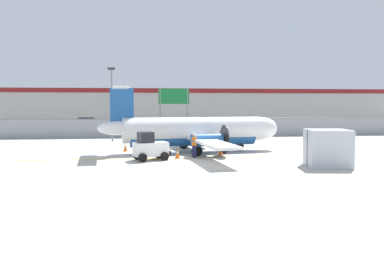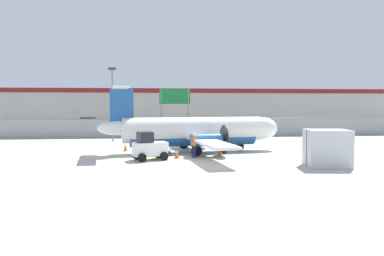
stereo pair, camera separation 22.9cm
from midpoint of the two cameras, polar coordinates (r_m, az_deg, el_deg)
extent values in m
plane|color=#BCB7AD|center=(23.97, 2.11, -5.21)|extent=(140.00, 140.00, 0.00)
cube|color=yellow|center=(25.93, 1.45, -4.52)|extent=(84.00, 0.20, 0.01)
cube|color=gray|center=(41.66, -1.54, -0.03)|extent=(98.00, 0.04, 2.00)
cylinder|color=slate|center=(41.60, -1.54, 1.41)|extent=(98.00, 0.10, 0.10)
cube|color=#38383A|center=(53.16, -2.58, -0.24)|extent=(98.00, 17.00, 0.12)
cube|color=beige|center=(71.51, -3.57, 3.33)|extent=(91.00, 8.00, 6.50)
cube|color=maroon|center=(67.56, -3.42, 5.72)|extent=(91.00, 0.20, 0.80)
cylinder|color=white|center=(28.65, 0.45, -0.23)|extent=(10.94, 3.22, 1.90)
ellipsoid|color=white|center=(30.51, 10.84, -0.05)|extent=(2.69, 2.10, 1.80)
ellipsoid|color=white|center=(27.82, -10.96, 0.00)|extent=(3.15, 1.41, 1.05)
cylinder|color=#1E5193|center=(28.69, 0.45, -1.27)|extent=(9.79, 2.67, 1.48)
cube|color=white|center=(28.72, 0.64, -1.36)|extent=(3.57, 16.07, 0.18)
cylinder|color=#1E5193|center=(31.28, -0.16, -0.94)|extent=(2.29, 1.17, 0.90)
cone|color=black|center=(31.56, 1.87, -0.90)|extent=(0.50, 0.49, 0.44)
cylinder|color=#262626|center=(31.60, 2.13, -0.90)|extent=(0.30, 2.09, 2.10)
cylinder|color=#1E5193|center=(26.27, 2.45, -1.84)|extent=(2.29, 1.17, 0.90)
cone|color=black|center=(26.60, 4.84, -1.78)|extent=(0.50, 0.49, 0.44)
cylinder|color=#262626|center=(26.65, 5.14, -1.77)|extent=(0.30, 2.09, 2.10)
cube|color=#1E5193|center=(27.78, -10.42, 2.79)|extent=(1.71, 0.39, 3.10)
cube|color=white|center=(27.79, -10.75, 5.98)|extent=(1.69, 4.90, 0.14)
cylinder|color=#59595B|center=(29.87, 7.55, -1.95)|extent=(0.16, 0.16, 0.97)
cylinder|color=black|center=(29.92, 7.55, -2.88)|extent=(0.62, 0.29, 0.60)
cylinder|color=#59595B|center=(30.80, -1.08, -1.68)|extent=(0.16, 0.16, 0.90)
cylinder|color=black|center=(30.84, -1.08, -2.50)|extent=(0.78, 0.31, 0.76)
cylinder|color=#59595B|center=(26.52, 0.97, -2.55)|extent=(0.16, 0.16, 0.90)
cylinder|color=black|center=(26.57, 0.97, -3.51)|extent=(0.78, 0.31, 0.76)
cube|color=silver|center=(24.91, -6.13, -3.20)|extent=(2.43, 1.74, 0.90)
cube|color=black|center=(24.72, -6.91, -1.39)|extent=(1.17, 1.23, 0.70)
cube|color=black|center=(25.33, -3.65, -3.75)|extent=(0.50, 1.09, 0.30)
cylinder|color=black|center=(25.77, -4.96, -3.97)|extent=(0.59, 0.35, 0.56)
cylinder|color=black|center=(24.66, -4.02, -4.31)|extent=(0.59, 0.35, 0.56)
cylinder|color=black|center=(25.31, -8.17, -4.13)|extent=(0.59, 0.35, 0.56)
cylinder|color=black|center=(24.17, -7.36, -4.49)|extent=(0.59, 0.35, 0.56)
cylinder|color=#191E4C|center=(25.74, 0.65, -3.64)|extent=(0.22, 0.22, 0.85)
cylinder|color=#191E4C|center=(25.90, 0.40, -3.59)|extent=(0.22, 0.22, 0.85)
cylinder|color=orange|center=(25.74, 0.52, -2.01)|extent=(0.46, 0.46, 0.60)
cylinder|color=orange|center=(25.56, 0.80, -1.99)|extent=(0.13, 0.13, 0.55)
cylinder|color=orange|center=(25.92, 0.25, -1.91)|extent=(0.13, 0.13, 0.55)
sphere|color=tan|center=(25.70, 0.52, -1.04)|extent=(0.22, 0.22, 0.22)
cube|color=#B7BCC1|center=(23.49, 20.16, -2.92)|extent=(2.67, 2.33, 2.20)
cube|color=#333338|center=(23.49, 20.16, -2.92)|extent=(2.42, 0.44, 2.20)
cube|color=orange|center=(29.86, -9.89, -3.46)|extent=(0.36, 0.36, 0.04)
cone|color=orange|center=(29.82, -9.90, -2.85)|extent=(0.28, 0.28, 0.60)
cylinder|color=white|center=(29.82, -9.90, -2.70)|extent=(0.17, 0.17, 0.08)
cube|color=orange|center=(27.30, 4.55, -4.09)|extent=(0.36, 0.36, 0.04)
cone|color=orange|center=(27.26, 4.56, -3.42)|extent=(0.28, 0.28, 0.60)
cylinder|color=white|center=(27.25, 4.56, -3.25)|extent=(0.17, 0.17, 0.08)
cube|color=orange|center=(25.62, -2.04, -4.59)|extent=(0.36, 0.36, 0.04)
cone|color=orange|center=(25.58, -2.04, -3.88)|extent=(0.28, 0.28, 0.60)
cylinder|color=white|center=(25.57, -2.04, -3.70)|extent=(0.17, 0.17, 0.08)
cube|color=orange|center=(28.91, -3.68, -3.65)|extent=(0.36, 0.36, 0.04)
cone|color=orange|center=(28.87, -3.68, -3.02)|extent=(0.28, 0.28, 0.60)
cylinder|color=white|center=(28.86, -3.68, -2.86)|extent=(0.17, 0.17, 0.08)
cube|color=gray|center=(58.52, -15.58, 0.66)|extent=(4.23, 1.78, 0.80)
cube|color=#262D38|center=(58.47, -15.44, 1.32)|extent=(2.23, 1.60, 0.56)
cylinder|color=black|center=(57.93, -17.09, 0.28)|extent=(0.60, 0.21, 0.60)
cylinder|color=black|center=(59.69, -16.74, 0.38)|extent=(0.60, 0.21, 0.60)
cylinder|color=black|center=(57.42, -14.36, 0.30)|extent=(0.60, 0.21, 0.60)
cylinder|color=black|center=(59.20, -14.08, 0.40)|extent=(0.60, 0.21, 0.60)
cube|color=slate|center=(56.41, -9.64, 0.63)|extent=(4.39, 2.24, 0.80)
cube|color=#262D38|center=(56.39, -9.50, 1.32)|extent=(2.39, 1.84, 0.56)
cylinder|color=black|center=(55.44, -11.01, 0.23)|extent=(0.62, 0.28, 0.60)
cylinder|color=black|center=(57.24, -11.11, 0.34)|extent=(0.62, 0.28, 0.60)
cylinder|color=black|center=(55.66, -8.13, 0.27)|extent=(0.62, 0.28, 0.60)
cylinder|color=black|center=(57.44, -8.31, 0.38)|extent=(0.62, 0.28, 0.60)
cube|color=#B28C19|center=(54.15, -2.12, 0.55)|extent=(4.31, 1.98, 0.80)
cube|color=#262D38|center=(54.14, -1.96, 1.27)|extent=(2.30, 1.71, 0.56)
cylinder|color=black|center=(53.10, -3.47, 0.14)|extent=(0.61, 0.24, 0.60)
cylinder|color=black|center=(54.88, -3.70, 0.26)|extent=(0.61, 0.24, 0.60)
cylinder|color=black|center=(53.50, -0.49, 0.17)|extent=(0.61, 0.24, 0.60)
cylinder|color=black|center=(55.27, -0.81, 0.29)|extent=(0.61, 0.24, 0.60)
cube|color=slate|center=(55.09, 3.39, 0.60)|extent=(4.38, 2.22, 0.80)
cube|color=#262D38|center=(55.07, 3.54, 1.31)|extent=(2.38, 1.83, 0.56)
cylinder|color=black|center=(54.17, 1.95, 0.22)|extent=(0.62, 0.28, 0.60)
cylinder|color=black|center=(55.97, 1.91, 0.33)|extent=(0.62, 0.28, 0.60)
cylinder|color=black|center=(54.29, 4.90, 0.21)|extent=(0.62, 0.28, 0.60)
cylinder|color=black|center=(56.09, 4.78, 0.32)|extent=(0.62, 0.28, 0.60)
cube|color=slate|center=(51.10, 14.04, 0.26)|extent=(4.37, 2.18, 0.80)
cube|color=#262D38|center=(50.99, 13.90, 1.02)|extent=(2.37, 1.80, 0.56)
cylinder|color=black|center=(52.56, 14.94, -0.01)|extent=(0.62, 0.27, 0.60)
cylinder|color=black|center=(50.98, 15.89, -0.14)|extent=(0.62, 0.27, 0.60)
cylinder|color=black|center=(51.31, 12.18, -0.06)|extent=(0.62, 0.27, 0.60)
cylinder|color=black|center=(49.69, 13.06, -0.19)|extent=(0.62, 0.27, 0.60)
cylinder|color=slate|center=(37.71, -11.83, 3.30)|extent=(0.16, 0.16, 7.00)
cube|color=#333333|center=(37.86, -11.91, 8.83)|extent=(0.70, 0.30, 0.24)
cylinder|color=slate|center=(43.90, -4.57, 2.43)|extent=(0.14, 0.14, 5.50)
cylinder|color=slate|center=(44.12, -0.41, 2.45)|extent=(0.14, 0.14, 5.50)
cube|color=#14662D|center=(43.98, -2.49, 4.85)|extent=(3.60, 0.10, 1.80)
camera|label=1|loc=(0.11, -89.78, 0.01)|focal=35.00mm
camera|label=2|loc=(0.11, 90.22, -0.01)|focal=35.00mm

